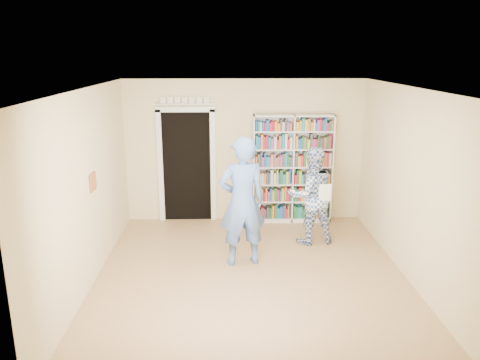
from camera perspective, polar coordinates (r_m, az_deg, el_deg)
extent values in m
plane|color=#A77E50|center=(6.96, 1.36, -11.71)|extent=(5.00, 5.00, 0.00)
plane|color=white|center=(6.22, 1.52, 11.05)|extent=(5.00, 5.00, 0.00)
plane|color=beige|center=(8.89, 0.56, 3.53)|extent=(4.50, 0.00, 4.50)
plane|color=beige|center=(6.73, -18.08, -1.09)|extent=(0.00, 5.00, 5.00)
plane|color=beige|center=(6.96, 20.28, -0.76)|extent=(0.00, 5.00, 5.00)
cube|color=white|center=(8.88, 6.41, 1.31)|extent=(1.50, 0.28, 2.06)
cube|color=white|center=(8.88, 6.41, 1.31)|extent=(0.02, 0.28, 2.06)
cube|color=black|center=(8.96, -6.49, 1.57)|extent=(0.90, 0.03, 2.10)
cube|color=white|center=(9.00, -9.67, 1.51)|extent=(0.10, 0.06, 2.20)
cube|color=white|center=(8.92, -3.30, 1.58)|extent=(0.10, 0.06, 2.20)
cube|color=white|center=(8.75, -6.72, 8.56)|extent=(1.10, 0.06, 0.10)
cube|color=white|center=(8.73, -6.74, 9.20)|extent=(1.10, 0.08, 0.02)
cube|color=maroon|center=(6.89, -17.50, -0.22)|extent=(0.03, 0.25, 0.25)
imported|color=#5374B8|center=(7.01, 0.26, -2.68)|extent=(0.81, 0.62, 1.99)
imported|color=#2F4E8F|center=(7.96, 8.66, -1.88)|extent=(0.91, 0.76, 1.66)
cube|color=white|center=(7.72, 10.31, -1.51)|extent=(0.20, 0.02, 0.28)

